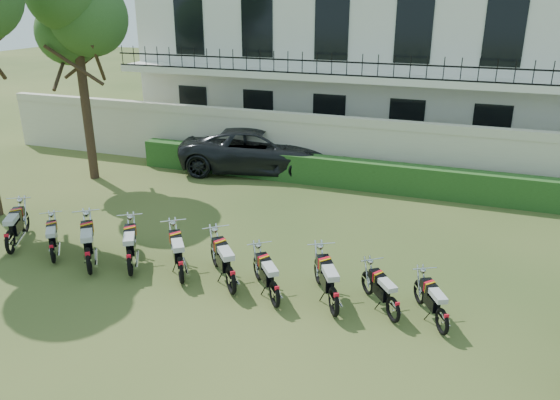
{
  "coord_description": "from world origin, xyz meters",
  "views": [
    {
      "loc": [
        3.98,
        -10.59,
        6.35
      ],
      "look_at": [
        -0.66,
        2.11,
        1.23
      ],
      "focal_mm": 35.0,
      "sensor_mm": 36.0,
      "label": 1
    }
  ],
  "objects_px": {
    "suv": "(260,150)",
    "tree_west_near": "(74,9)",
    "motorcycle_5": "(231,274)",
    "motorcycle_2": "(88,255)",
    "motorcycle_7": "(334,295)",
    "motorcycle_9": "(443,316)",
    "motorcycle_0": "(9,237)",
    "motorcycle_1": "(52,247)",
    "motorcycle_6": "(275,288)",
    "motorcycle_3": "(129,257)",
    "motorcycle_8": "(394,304)",
    "motorcycle_4": "(180,264)"
  },
  "relations": [
    {
      "from": "motorcycle_1",
      "to": "motorcycle_9",
      "type": "bearing_deg",
      "value": -38.19
    },
    {
      "from": "motorcycle_3",
      "to": "motorcycle_7",
      "type": "relative_size",
      "value": 0.98
    },
    {
      "from": "tree_west_near",
      "to": "motorcycle_3",
      "type": "relative_size",
      "value": 4.48
    },
    {
      "from": "motorcycle_0",
      "to": "motorcycle_2",
      "type": "xyz_separation_m",
      "value": [
        2.63,
        -0.2,
        0.03
      ]
    },
    {
      "from": "motorcycle_2",
      "to": "motorcycle_3",
      "type": "height_order",
      "value": "motorcycle_2"
    },
    {
      "from": "motorcycle_2",
      "to": "motorcycle_7",
      "type": "xyz_separation_m",
      "value": [
        5.97,
        0.26,
        -0.03
      ]
    },
    {
      "from": "motorcycle_3",
      "to": "motorcycle_1",
      "type": "bearing_deg",
      "value": 151.2
    },
    {
      "from": "motorcycle_2",
      "to": "motorcycle_0",
      "type": "bearing_deg",
      "value": 137.92
    },
    {
      "from": "motorcycle_1",
      "to": "motorcycle_8",
      "type": "height_order",
      "value": "motorcycle_1"
    },
    {
      "from": "motorcycle_1",
      "to": "motorcycle_7",
      "type": "distance_m",
      "value": 7.21
    },
    {
      "from": "motorcycle_6",
      "to": "motorcycle_7",
      "type": "bearing_deg",
      "value": -33.98
    },
    {
      "from": "suv",
      "to": "motorcycle_1",
      "type": "bearing_deg",
      "value": 155.02
    },
    {
      "from": "motorcycle_5",
      "to": "suv",
      "type": "bearing_deg",
      "value": 67.48
    },
    {
      "from": "motorcycle_0",
      "to": "motorcycle_6",
      "type": "relative_size",
      "value": 1.2
    },
    {
      "from": "tree_west_near",
      "to": "motorcycle_9",
      "type": "xyz_separation_m",
      "value": [
        12.78,
        -5.84,
        -5.46
      ]
    },
    {
      "from": "motorcycle_6",
      "to": "motorcycle_9",
      "type": "distance_m",
      "value": 3.46
    },
    {
      "from": "motorcycle_4",
      "to": "motorcycle_7",
      "type": "distance_m",
      "value": 3.69
    },
    {
      "from": "tree_west_near",
      "to": "suv",
      "type": "bearing_deg",
      "value": 28.71
    },
    {
      "from": "motorcycle_1",
      "to": "motorcycle_9",
      "type": "xyz_separation_m",
      "value": [
        9.38,
        0.19,
        -0.02
      ]
    },
    {
      "from": "motorcycle_7",
      "to": "tree_west_near",
      "type": "bearing_deg",
      "value": 121.31
    },
    {
      "from": "motorcycle_5",
      "to": "suv",
      "type": "height_order",
      "value": "suv"
    },
    {
      "from": "motorcycle_8",
      "to": "motorcycle_9",
      "type": "height_order",
      "value": "motorcycle_8"
    },
    {
      "from": "motorcycle_1",
      "to": "motorcycle_2",
      "type": "relative_size",
      "value": 0.81
    },
    {
      "from": "motorcycle_0",
      "to": "motorcycle_2",
      "type": "distance_m",
      "value": 2.63
    },
    {
      "from": "motorcycle_2",
      "to": "motorcycle_6",
      "type": "xyz_separation_m",
      "value": [
        4.69,
        0.15,
        -0.07
      ]
    },
    {
      "from": "motorcycle_0",
      "to": "motorcycle_1",
      "type": "relative_size",
      "value": 1.27
    },
    {
      "from": "motorcycle_6",
      "to": "tree_west_near",
      "type": "bearing_deg",
      "value": 108.55
    },
    {
      "from": "tree_west_near",
      "to": "motorcycle_3",
      "type": "xyz_separation_m",
      "value": [
        5.6,
        -5.92,
        -5.38
      ]
    },
    {
      "from": "motorcycle_2",
      "to": "motorcycle_9",
      "type": "bearing_deg",
      "value": -35.08
    },
    {
      "from": "motorcycle_0",
      "to": "motorcycle_1",
      "type": "bearing_deg",
      "value": -30.65
    },
    {
      "from": "motorcycle_9",
      "to": "suv",
      "type": "relative_size",
      "value": 0.26
    },
    {
      "from": "motorcycle_1",
      "to": "motorcycle_7",
      "type": "xyz_separation_m",
      "value": [
        7.21,
        0.08,
        0.06
      ]
    },
    {
      "from": "motorcycle_3",
      "to": "tree_west_near",
      "type": "bearing_deg",
      "value": 101.84
    },
    {
      "from": "motorcycle_0",
      "to": "motorcycle_1",
      "type": "distance_m",
      "value": 1.39
    },
    {
      "from": "motorcycle_7",
      "to": "motorcycle_8",
      "type": "bearing_deg",
      "value": -19.68
    },
    {
      "from": "motorcycle_2",
      "to": "suv",
      "type": "xyz_separation_m",
      "value": [
        0.71,
        9.13,
        0.29
      ]
    },
    {
      "from": "motorcycle_6",
      "to": "motorcycle_8",
      "type": "height_order",
      "value": "motorcycle_6"
    },
    {
      "from": "motorcycle_3",
      "to": "motorcycle_8",
      "type": "bearing_deg",
      "value": -29.92
    },
    {
      "from": "motorcycle_2",
      "to": "motorcycle_6",
      "type": "distance_m",
      "value": 4.69
    },
    {
      "from": "motorcycle_5",
      "to": "motorcycle_8",
      "type": "relative_size",
      "value": 1.17
    },
    {
      "from": "motorcycle_4",
      "to": "motorcycle_7",
      "type": "bearing_deg",
      "value": -38.07
    },
    {
      "from": "motorcycle_5",
      "to": "suv",
      "type": "xyz_separation_m",
      "value": [
        -2.87,
        8.8,
        0.3
      ]
    },
    {
      "from": "motorcycle_0",
      "to": "motorcycle_4",
      "type": "bearing_deg",
      "value": -27.38
    },
    {
      "from": "suv",
      "to": "tree_west_near",
      "type": "bearing_deg",
      "value": 106.01
    },
    {
      "from": "motorcycle_5",
      "to": "motorcycle_7",
      "type": "distance_m",
      "value": 2.39
    },
    {
      "from": "tree_west_near",
      "to": "motorcycle_5",
      "type": "relative_size",
      "value": 4.81
    },
    {
      "from": "tree_west_near",
      "to": "motorcycle_5",
      "type": "height_order",
      "value": "tree_west_near"
    },
    {
      "from": "motorcycle_1",
      "to": "motorcycle_5",
      "type": "distance_m",
      "value": 4.82
    },
    {
      "from": "motorcycle_1",
      "to": "motorcycle_8",
      "type": "distance_m",
      "value": 8.41
    },
    {
      "from": "motorcycle_5",
      "to": "motorcycle_7",
      "type": "height_order",
      "value": "motorcycle_5"
    }
  ]
}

